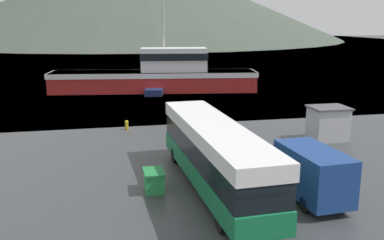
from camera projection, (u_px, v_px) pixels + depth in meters
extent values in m
plane|color=#383A3D|center=(257.00, 238.00, 17.12)|extent=(400.00, 400.00, 0.00)
plane|color=slate|center=(119.00, 44.00, 150.08)|extent=(240.00, 240.00, 0.00)
cube|color=#146B3D|center=(214.00, 171.00, 21.97)|extent=(3.12, 13.08, 1.03)
cube|color=black|center=(214.00, 150.00, 21.71)|extent=(3.06, 12.81, 1.18)
cube|color=white|center=(215.00, 132.00, 21.49)|extent=(3.12, 13.08, 0.74)
cube|color=black|center=(185.00, 124.00, 27.89)|extent=(2.20, 0.17, 1.59)
cylinder|color=black|center=(175.00, 155.00, 26.10)|extent=(0.34, 0.91, 0.90)
cylinder|color=black|center=(209.00, 153.00, 26.63)|extent=(0.34, 0.91, 0.90)
cylinder|color=black|center=(221.00, 222.00, 17.54)|extent=(0.34, 0.91, 0.90)
cylinder|color=black|center=(271.00, 216.00, 18.07)|extent=(0.34, 0.91, 0.90)
cube|color=navy|center=(313.00, 172.00, 20.25)|extent=(2.35, 4.40, 2.24)
cube|color=navy|center=(282.00, 162.00, 23.22)|extent=(2.18, 1.97, 1.23)
cube|color=black|center=(291.00, 149.00, 22.15)|extent=(1.75, 0.18, 0.79)
cylinder|color=black|center=(268.00, 176.00, 22.89)|extent=(0.27, 0.71, 0.70)
cylinder|color=black|center=(299.00, 173.00, 23.38)|extent=(0.27, 0.71, 0.70)
cylinder|color=black|center=(305.00, 205.00, 19.35)|extent=(0.27, 0.71, 0.70)
cylinder|color=black|center=(340.00, 200.00, 19.83)|extent=(0.27, 0.71, 0.70)
cube|color=maroon|center=(154.00, 81.00, 51.99)|extent=(24.94, 7.70, 2.41)
cube|color=silver|center=(154.00, 74.00, 51.78)|extent=(25.19, 7.78, 0.60)
cube|color=silver|center=(174.00, 60.00, 51.56)|extent=(8.21, 4.13, 2.80)
cube|color=black|center=(174.00, 56.00, 51.46)|extent=(8.37, 4.23, 0.84)
cylinder|color=#B2B2B7|center=(163.00, 25.00, 50.55)|extent=(0.20, 0.20, 5.32)
cube|color=green|center=(154.00, 182.00, 21.77)|extent=(0.93, 1.35, 0.97)
cube|color=#227D3C|center=(154.00, 172.00, 21.64)|extent=(1.02, 1.49, 0.11)
cube|color=#B2B2B7|center=(328.00, 124.00, 30.95)|extent=(2.47, 2.05, 2.31)
cube|color=#4C4C51|center=(329.00, 108.00, 30.67)|extent=(2.71, 2.26, 0.12)
cube|color=#19234C|center=(156.00, 89.00, 51.58)|extent=(3.37, 7.02, 0.74)
cylinder|color=#B29919|center=(127.00, 126.00, 33.98)|extent=(0.27, 0.27, 0.51)
sphere|color=#B29919|center=(127.00, 122.00, 33.90)|extent=(0.31, 0.31, 0.31)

